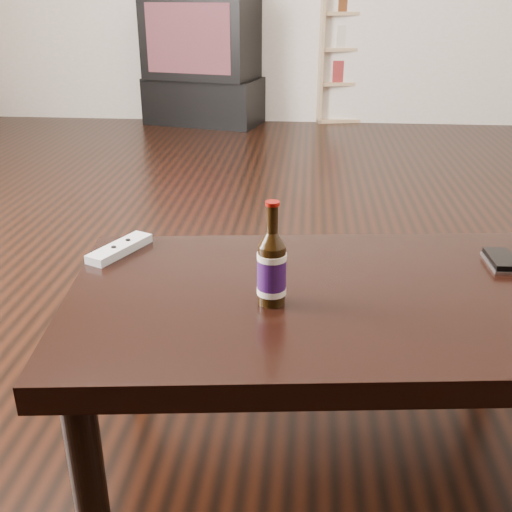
# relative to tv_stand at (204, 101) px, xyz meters

# --- Properties ---
(floor) EXTENTS (5.00, 6.00, 0.01)m
(floor) POSITION_rel_tv_stand_xyz_m (0.62, -2.87, -0.18)
(floor) COLOR black
(floor) RESTS_ON ground
(tv_stand) EXTENTS (0.95, 0.64, 0.35)m
(tv_stand) POSITION_rel_tv_stand_xyz_m (0.00, 0.00, 0.00)
(tv_stand) COLOR black
(tv_stand) RESTS_ON floor
(tv) EXTENTS (0.90, 0.68, 0.60)m
(tv) POSITION_rel_tv_stand_xyz_m (-0.00, -0.00, 0.48)
(tv) COLOR black
(tv) RESTS_ON tv_stand
(bookshelf) EXTENTS (0.64, 0.40, 1.11)m
(bookshelf) POSITION_rel_tv_stand_xyz_m (1.15, 0.27, 0.40)
(bookshelf) COLOR tan
(bookshelf) RESTS_ON floor
(coffee_table) EXTENTS (1.12, 0.74, 0.40)m
(coffee_table) POSITION_rel_tv_stand_xyz_m (0.89, -3.65, 0.17)
(coffee_table) COLOR black
(coffee_table) RESTS_ON floor
(beer_bottle) EXTENTS (0.06, 0.06, 0.21)m
(beer_bottle) POSITION_rel_tv_stand_xyz_m (0.77, -3.71, 0.30)
(beer_bottle) COLOR black
(beer_bottle) RESTS_ON coffee_table
(phone) EXTENTS (0.06, 0.11, 0.02)m
(phone) POSITION_rel_tv_stand_xyz_m (1.26, -3.49, 0.23)
(phone) COLOR #A8A8AA
(phone) RESTS_ON coffee_table
(remote) EXTENTS (0.12, 0.18, 0.02)m
(remote) POSITION_rel_tv_stand_xyz_m (0.40, -3.50, 0.23)
(remote) COLOR silver
(remote) RESTS_ON coffee_table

